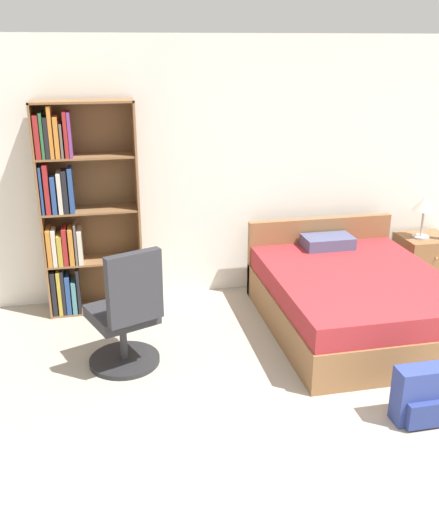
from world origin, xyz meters
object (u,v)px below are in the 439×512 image
object	(u,v)px
table_lamp	(424,206)
backpack_blue	(420,396)
nightstand	(423,259)
bookshelf	(75,213)
office_chair	(127,318)
bed	(352,298)

from	to	relation	value
table_lamp	backpack_blue	size ratio (longest dim) A/B	1.08
nightstand	backpack_blue	world-z (taller)	nightstand
bookshelf	backpack_blue	bearing A→B (deg)	-45.06
nightstand	backpack_blue	bearing A→B (deg)	-120.60
office_chair	nightstand	distance (m)	3.49
backpack_blue	bed	bearing A→B (deg)	84.34
bed	office_chair	world-z (taller)	office_chair
office_chair	bed	bearing A→B (deg)	8.77
bed	table_lamp	bearing A→B (deg)	35.31
nightstand	table_lamp	distance (m)	0.63
bookshelf	table_lamp	world-z (taller)	bookshelf
backpack_blue	table_lamp	bearing A→B (deg)	60.62
bookshelf	backpack_blue	xyz separation A→B (m)	(2.33, -2.34, -0.81)
bed	table_lamp	world-z (taller)	table_lamp
table_lamp	nightstand	bearing A→B (deg)	15.11
bookshelf	office_chair	xyz separation A→B (m)	(0.38, -1.20, -0.55)
bookshelf	table_lamp	xyz separation A→B (m)	(3.60, -0.08, -0.12)
office_chair	nightstand	bearing A→B (deg)	19.10
bed	nightstand	bearing A→B (deg)	34.24
office_chair	nightstand	world-z (taller)	office_chair
bed	nightstand	world-z (taller)	bed
bed	backpack_blue	world-z (taller)	bed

